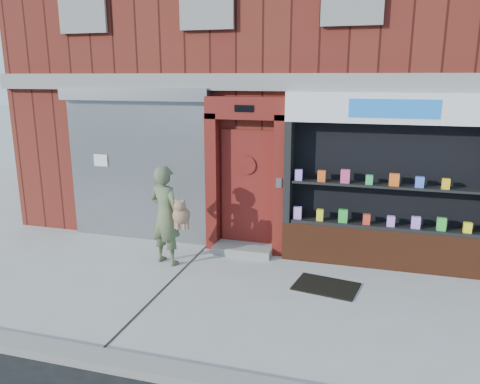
% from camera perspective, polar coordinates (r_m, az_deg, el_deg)
% --- Properties ---
extents(ground, '(80.00, 80.00, 0.00)m').
position_cam_1_polar(ground, '(7.24, 2.60, -12.76)').
color(ground, '#9E9E99').
rests_on(ground, ground).
extents(curb, '(60.00, 0.30, 0.12)m').
position_cam_1_polar(curb, '(5.44, -3.10, -22.01)').
color(curb, gray).
rests_on(curb, ground).
extents(building, '(12.00, 8.16, 8.00)m').
position_cam_1_polar(building, '(12.40, 9.57, 17.21)').
color(building, '#5C1B15').
rests_on(building, ground).
extents(shutter_bay, '(3.10, 0.30, 3.04)m').
position_cam_1_polar(shutter_bay, '(9.49, -12.41, 4.32)').
color(shutter_bay, gray).
rests_on(shutter_bay, ground).
extents(red_door_bay, '(1.52, 0.58, 2.90)m').
position_cam_1_polar(red_door_bay, '(8.64, 0.74, 1.96)').
color(red_door_bay, '#611510').
rests_on(red_door_bay, ground).
extents(pharmacy_bay, '(3.50, 0.41, 3.00)m').
position_cam_1_polar(pharmacy_bay, '(8.33, 17.44, 0.26)').
color(pharmacy_bay, '#592815').
rests_on(pharmacy_bay, ground).
extents(woman, '(0.86, 0.60, 1.77)m').
position_cam_1_polar(woman, '(8.27, -8.92, -2.82)').
color(woman, '#556140').
rests_on(woman, ground).
extents(doormat, '(1.07, 0.84, 0.02)m').
position_cam_1_polar(doormat, '(7.68, 10.44, -11.24)').
color(doormat, black).
rests_on(doormat, ground).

